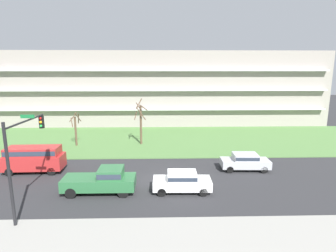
% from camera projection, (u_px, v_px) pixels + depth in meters
% --- Properties ---
extents(ground, '(160.00, 160.00, 0.00)m').
position_uv_depth(ground, '(166.00, 181.00, 22.99)').
color(ground, '#2D2D30').
extents(sidewalk_curb_near, '(80.00, 4.00, 0.15)m').
position_uv_depth(sidewalk_curb_near, '(169.00, 238.00, 15.14)').
color(sidewalk_curb_near, '#99968E').
rests_on(sidewalk_curb_near, ground).
extents(grass_lawn_strip, '(80.00, 16.00, 0.08)m').
position_uv_depth(grass_lawn_strip, '(164.00, 139.00, 36.70)').
color(grass_lawn_strip, '#547F42').
rests_on(grass_lawn_strip, ground).
extents(apartment_building, '(53.84, 14.06, 12.13)m').
position_uv_depth(apartment_building, '(163.00, 87.00, 49.75)').
color(apartment_building, '#9E938C').
rests_on(apartment_building, ground).
extents(tree_far_left, '(1.45, 1.45, 4.21)m').
position_uv_depth(tree_far_left, '(76.00, 128.00, 33.27)').
color(tree_far_left, brown).
rests_on(tree_far_left, ground).
extents(tree_left, '(1.64, 1.62, 5.73)m').
position_uv_depth(tree_left, '(141.00, 122.00, 33.79)').
color(tree_left, brown).
rests_on(tree_left, ground).
extents(van_red_near_left, '(5.25, 2.15, 2.36)m').
position_uv_depth(van_red_near_left, '(34.00, 157.00, 24.85)').
color(van_red_near_left, '#B22828').
rests_on(van_red_near_left, ground).
extents(sedan_white_center_left, '(4.44, 1.90, 1.57)m').
position_uv_depth(sedan_white_center_left, '(182.00, 181.00, 20.89)').
color(sedan_white_center_left, white).
rests_on(sedan_white_center_left, ground).
extents(sedan_silver_center_right, '(4.47, 1.97, 1.57)m').
position_uv_depth(sedan_silver_center_right, '(245.00, 161.00, 25.46)').
color(sedan_silver_center_right, '#B7BABF').
rests_on(sedan_silver_center_right, ground).
extents(pickup_green_near_right, '(5.41, 2.02, 1.95)m').
position_uv_depth(pickup_green_near_right, '(102.00, 180.00, 20.71)').
color(pickup_green_near_right, '#2D6B3D').
rests_on(pickup_green_near_right, ground).
extents(traffic_signal_mast, '(0.90, 5.18, 6.35)m').
position_uv_depth(traffic_signal_mast, '(22.00, 149.00, 17.12)').
color(traffic_signal_mast, black).
rests_on(traffic_signal_mast, ground).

